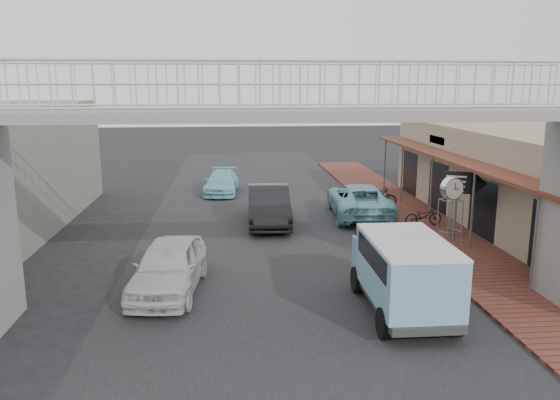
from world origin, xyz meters
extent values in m
plane|color=black|center=(0.00, 0.00, 0.00)|extent=(120.00, 120.00, 0.00)
cube|color=black|center=(0.00, 0.00, 0.01)|extent=(10.00, 60.00, 0.01)
cube|color=brown|center=(6.50, 3.00, 0.05)|extent=(3.00, 40.00, 0.10)
cube|color=gray|center=(11.00, 4.00, 2.00)|extent=(6.00, 18.00, 4.00)
cube|color=brown|center=(7.70, 4.00, 2.90)|extent=(1.80, 18.00, 0.12)
cube|color=silver|center=(8.05, 7.50, 3.30)|extent=(0.08, 2.60, 0.90)
cube|color=#B21914|center=(8.05, 1.00, 3.30)|extent=(0.08, 2.20, 0.80)
cube|color=gray|center=(0.00, -4.00, 5.12)|extent=(14.00, 2.00, 0.24)
cube|color=beige|center=(0.00, -3.05, 5.79)|extent=(14.00, 0.08, 1.10)
cube|color=beige|center=(0.00, -4.95, 5.79)|extent=(14.00, 0.08, 1.10)
imported|color=silver|center=(-3.35, -1.90, 0.75)|extent=(2.23, 4.55, 1.50)
imported|color=black|center=(0.05, 5.51, 0.81)|extent=(1.86, 4.94, 1.61)
imported|color=#6CB6BC|center=(4.20, 6.53, 0.74)|extent=(2.83, 5.49, 1.48)
imported|color=#7ECDDB|center=(-2.01, 12.43, 0.60)|extent=(2.01, 4.26, 1.20)
cylinder|color=black|center=(2.01, -2.48, 0.38)|extent=(0.27, 0.76, 0.75)
cylinder|color=black|center=(3.69, -2.50, 0.38)|extent=(0.27, 0.76, 0.75)
cylinder|color=black|center=(1.97, -5.38, 0.38)|extent=(0.27, 0.76, 0.75)
cylinder|color=black|center=(3.65, -5.40, 0.38)|extent=(0.27, 0.76, 0.75)
cube|color=#75B3CB|center=(2.83, -4.26, 1.27)|extent=(1.87, 3.46, 1.45)
cube|color=#75B3CB|center=(2.85, -2.28, 1.02)|extent=(1.75, 0.99, 0.97)
cube|color=black|center=(2.83, -4.26, 1.67)|extent=(1.91, 2.82, 0.54)
cube|color=silver|center=(2.83, -4.26, 2.02)|extent=(1.89, 3.46, 0.06)
imported|color=black|center=(6.36, 4.26, 0.52)|extent=(1.66, 0.75, 0.84)
imported|color=black|center=(5.32, 7.41, 0.64)|extent=(1.80, 0.56, 1.07)
cylinder|color=#59595B|center=(4.98, -0.71, 1.20)|extent=(0.04, 0.04, 2.20)
cylinder|color=#59595B|center=(5.48, -0.56, 1.20)|extent=(0.04, 0.04, 2.20)
cylinder|color=#59595B|center=(5.12, -1.21, 1.20)|extent=(0.04, 0.04, 2.20)
cylinder|color=#59595B|center=(5.62, -1.07, 1.20)|extent=(0.04, 0.04, 2.20)
cylinder|color=silver|center=(5.30, -0.89, 2.67)|extent=(0.76, 0.44, 0.71)
cylinder|color=beige|center=(5.34, -1.01, 2.67)|extent=(0.61, 0.19, 0.63)
cylinder|color=beige|center=(5.26, -0.76, 2.67)|extent=(0.61, 0.19, 0.63)
cylinder|color=#59595B|center=(6.70, 1.93, 1.39)|extent=(0.09, 0.09, 2.59)
cube|color=black|center=(6.69, 1.91, 2.33)|extent=(0.99, 0.50, 0.80)
cone|color=black|center=(7.37, 1.59, 2.33)|extent=(0.90, 1.12, 0.98)
cube|color=white|center=(6.63, 1.90, 2.29)|extent=(0.65, 0.31, 0.54)
camera|label=1|loc=(-1.55, -16.94, 5.85)|focal=35.00mm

